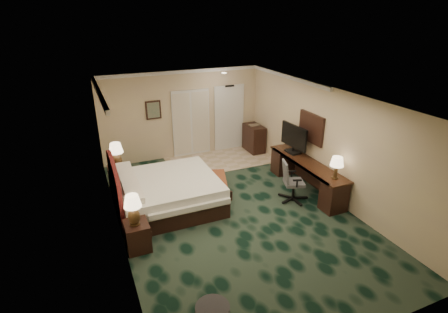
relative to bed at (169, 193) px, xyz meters
name	(u,v)px	position (x,y,z in m)	size (l,w,h in m)	color
floor	(233,212)	(1.27, -0.84, -0.36)	(5.00, 7.50, 0.00)	black
ceiling	(234,97)	(1.27, -0.84, 2.34)	(5.00, 7.50, 0.00)	white
wall_back	(183,114)	(1.27, 2.91, 0.99)	(5.00, 0.00, 2.70)	#C8AF9C
wall_front	(357,267)	(1.27, -4.59, 0.99)	(5.00, 0.00, 2.70)	#C8AF9C
wall_left	(115,179)	(-1.23, -0.84, 0.99)	(0.00, 7.50, 2.70)	#C8AF9C
wall_right	(327,143)	(3.77, -0.84, 0.99)	(0.00, 7.50, 2.70)	#C8AF9C
crown_molding	(234,100)	(1.27, -0.84, 2.29)	(5.00, 7.50, 0.10)	silver
tile_patch	(220,160)	(2.17, 2.06, -0.35)	(3.20, 1.70, 0.01)	tan
headboard	(115,186)	(-1.17, 0.16, 0.34)	(0.12, 2.00, 1.40)	#500914
entry_door	(229,118)	(2.82, 2.88, 0.69)	(1.02, 0.06, 2.18)	silver
closet_doors	(191,123)	(1.52, 2.87, 0.69)	(1.20, 0.06, 2.10)	beige
wall_art	(153,110)	(0.37, 2.87, 1.24)	(0.45, 0.06, 0.55)	#456756
wall_mirror	(311,128)	(3.73, -0.24, 1.19)	(0.05, 0.95, 0.75)	white
bed	(169,193)	(0.00, 0.00, 0.00)	(2.25, 2.09, 0.71)	white
nightstand_near	(137,236)	(-0.98, -1.31, -0.07)	(0.45, 0.52, 0.57)	black
nightstand_far	(119,179)	(-0.96, 1.33, -0.05)	(0.49, 0.57, 0.62)	black
lamp_near	(133,210)	(-1.00, -1.32, 0.52)	(0.33, 0.33, 0.63)	#331F11
lamp_far	(117,156)	(-0.95, 1.33, 0.59)	(0.35, 0.35, 0.67)	#331F11
bed_bench	(218,186)	(1.31, 0.14, -0.16)	(0.40, 1.16, 0.39)	brown
desk	(306,176)	(3.46, -0.58, 0.03)	(0.58, 2.69, 0.78)	black
tv	(294,139)	(3.48, 0.11, 0.81)	(0.08, 1.00, 0.78)	black
desk_lamp	(336,168)	(3.50, -1.58, 0.69)	(0.31, 0.31, 0.54)	#331F11
desk_chair	(294,181)	(2.87, -0.91, 0.16)	(0.60, 0.56, 1.03)	#4E4F5B
minibar	(254,138)	(3.50, 2.36, 0.08)	(0.46, 0.83, 0.87)	black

